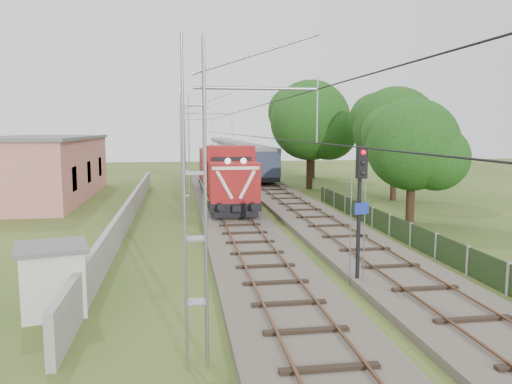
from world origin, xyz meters
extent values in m
plane|color=#35491B|center=(0.00, 0.00, 0.00)|extent=(140.00, 140.00, 0.00)
cube|color=#6B6054|center=(0.00, 7.00, 0.15)|extent=(4.20, 70.00, 0.30)
cube|color=black|center=(0.00, 7.00, 0.35)|extent=(2.40, 70.00, 0.10)
cube|color=brown|center=(-0.85, 7.00, 0.42)|extent=(0.08, 70.00, 0.05)
cube|color=brown|center=(0.85, 7.00, 0.42)|extent=(0.08, 70.00, 0.05)
cube|color=#6B6054|center=(5.00, 20.00, 0.15)|extent=(4.20, 80.00, 0.30)
cube|color=black|center=(5.00, 20.00, 0.35)|extent=(2.40, 80.00, 0.10)
cube|color=brown|center=(4.15, 20.00, 0.42)|extent=(0.08, 80.00, 0.05)
cube|color=brown|center=(5.85, 20.00, 0.42)|extent=(0.08, 80.00, 0.05)
cylinder|color=gray|center=(-1.50, -8.00, 6.80)|extent=(3.00, 0.08, 0.08)
cylinder|color=gray|center=(-1.50, 12.00, 6.80)|extent=(3.00, 0.08, 0.08)
cylinder|color=gray|center=(-1.50, 32.00, 6.80)|extent=(3.00, 0.08, 0.08)
cylinder|color=black|center=(0.00, 12.00, 5.50)|extent=(0.03, 70.00, 0.03)
cylinder|color=black|center=(0.00, 12.00, 6.80)|extent=(0.03, 70.00, 0.03)
cube|color=#9E9E99|center=(-6.50, 12.00, 0.75)|extent=(0.25, 40.00, 1.50)
cube|color=#CE6F6F|center=(-15.00, 24.00, 2.50)|extent=(8.00, 20.00, 5.00)
cube|color=#606060|center=(-15.00, 24.00, 5.10)|extent=(8.40, 20.40, 0.25)
cube|color=black|center=(-11.05, 18.00, 2.20)|extent=(0.10, 1.60, 1.80)
cube|color=black|center=(-11.05, 24.00, 2.20)|extent=(0.10, 1.60, 1.80)
cube|color=black|center=(-11.05, 30.00, 2.20)|extent=(0.10, 1.60, 1.80)
cube|color=black|center=(8.00, 3.00, 0.60)|extent=(0.05, 32.00, 1.15)
cube|color=#9E9E99|center=(8.00, 18.00, 0.60)|extent=(0.12, 0.12, 1.20)
cube|color=black|center=(0.00, 19.03, 1.03)|extent=(3.19, 18.08, 0.53)
cube|color=black|center=(0.00, 13.18, 0.72)|extent=(2.34, 3.83, 0.53)
cube|color=black|center=(0.00, 24.87, 0.72)|extent=(2.34, 3.83, 0.53)
cube|color=black|center=(0.00, 10.09, 0.61)|extent=(2.76, 0.27, 0.37)
cube|color=maroon|center=(0.00, 11.32, 2.52)|extent=(3.08, 2.66, 2.45)
sphere|color=white|center=(-0.48, 10.04, 3.91)|extent=(0.38, 0.38, 0.38)
sphere|color=white|center=(0.48, 10.04, 3.91)|extent=(0.38, 0.38, 0.38)
cube|color=silver|center=(-0.69, 9.97, 2.47)|extent=(1.07, 0.06, 1.78)
cube|color=silver|center=(0.69, 9.97, 2.47)|extent=(1.07, 0.06, 1.78)
cube|color=silver|center=(0.00, 9.97, 3.48)|extent=(2.87, 0.06, 0.19)
cube|color=maroon|center=(0.00, 13.92, 3.00)|extent=(3.19, 2.55, 3.40)
cube|color=black|center=(0.00, 12.62, 3.53)|extent=(2.66, 0.06, 0.96)
cube|color=maroon|center=(0.00, 21.63, 2.68)|extent=(2.98, 12.87, 2.76)
cylinder|color=black|center=(0.00, 18.39, 4.22)|extent=(0.47, 0.47, 0.43)
cylinder|color=gray|center=(-0.32, 13.07, 4.86)|extent=(0.13, 0.13, 0.37)
cylinder|color=gray|center=(0.32, 13.07, 4.86)|extent=(0.13, 0.13, 0.37)
cube|color=black|center=(5.00, 37.98, 0.87)|extent=(2.72, 20.61, 0.47)
cube|color=#2D324C|center=(5.00, 37.98, 2.37)|extent=(2.81, 20.61, 2.53)
cube|color=beige|center=(5.00, 37.98, 2.84)|extent=(2.85, 19.78, 0.70)
cube|color=slate|center=(5.00, 37.98, 3.78)|extent=(2.86, 20.61, 0.33)
cube|color=black|center=(5.00, 59.53, 0.87)|extent=(2.72, 20.61, 0.47)
cube|color=#2D324C|center=(5.00, 59.53, 2.37)|extent=(2.81, 20.61, 2.53)
cube|color=beige|center=(5.00, 59.53, 2.84)|extent=(2.85, 19.78, 0.70)
cube|color=slate|center=(5.00, 59.53, 3.78)|extent=(2.86, 20.61, 0.33)
cube|color=black|center=(5.00, 81.07, 0.87)|extent=(2.72, 20.61, 0.47)
cube|color=#2D324C|center=(5.00, 81.07, 2.37)|extent=(2.81, 20.61, 2.53)
cube|color=beige|center=(5.00, 81.07, 2.84)|extent=(2.85, 19.78, 0.70)
cube|color=slate|center=(5.00, 81.07, 3.78)|extent=(2.86, 20.61, 0.33)
cylinder|color=black|center=(3.15, -2.61, 2.64)|extent=(0.15, 0.15, 5.27)
cube|color=black|center=(3.15, -2.77, 4.64)|extent=(0.41, 0.31, 1.16)
sphere|color=red|center=(3.15, -2.90, 5.01)|extent=(0.19, 0.19, 0.19)
sphere|color=black|center=(3.15, -2.90, 4.64)|extent=(0.19, 0.19, 0.19)
sphere|color=black|center=(3.15, -2.90, 4.27)|extent=(0.19, 0.19, 0.19)
cube|color=navy|center=(3.20, -2.74, 2.95)|extent=(0.58, 0.18, 0.42)
cube|color=silver|center=(-7.40, -3.78, 1.03)|extent=(2.27, 2.27, 2.05)
cube|color=#606060|center=(-7.40, -3.78, 2.14)|extent=(2.61, 2.61, 0.14)
cylinder|color=#3B2218|center=(10.81, 8.98, 1.73)|extent=(0.53, 0.53, 3.47)
sphere|color=#103B10|center=(10.81, 8.98, 4.88)|extent=(5.67, 5.67, 5.67)
sphere|color=#103B10|center=(11.95, 8.13, 4.10)|extent=(3.97, 3.97, 3.97)
sphere|color=#103B10|center=(9.82, 9.98, 5.52)|extent=(3.69, 3.69, 3.69)
cylinder|color=#3B2218|center=(13.91, 18.45, 2.07)|extent=(0.49, 0.49, 4.14)
sphere|color=#103B10|center=(13.91, 18.45, 5.84)|extent=(6.78, 6.78, 6.78)
sphere|color=#103B10|center=(15.27, 17.44, 4.90)|extent=(4.75, 4.75, 4.75)
sphere|color=#103B10|center=(12.73, 19.64, 6.59)|extent=(4.41, 4.41, 4.41)
cylinder|color=#3B2218|center=(9.14, 27.18, 2.36)|extent=(0.62, 0.62, 4.72)
sphere|color=#103B10|center=(9.14, 27.18, 6.65)|extent=(7.72, 7.72, 7.72)
sphere|color=#103B10|center=(10.68, 26.02, 5.58)|extent=(5.41, 5.41, 5.41)
sphere|color=#103B10|center=(7.79, 28.53, 7.51)|extent=(5.02, 5.02, 5.02)
cylinder|color=#3B2218|center=(12.24, 37.57, 2.14)|extent=(0.58, 0.58, 4.28)
sphere|color=#103B10|center=(12.24, 37.57, 6.03)|extent=(7.00, 7.00, 7.00)
sphere|color=#103B10|center=(13.64, 36.52, 5.06)|extent=(4.90, 4.90, 4.90)
sphere|color=#103B10|center=(11.01, 38.79, 6.81)|extent=(4.55, 4.55, 4.55)
camera|label=1|loc=(-3.33, -19.93, 5.85)|focal=35.00mm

